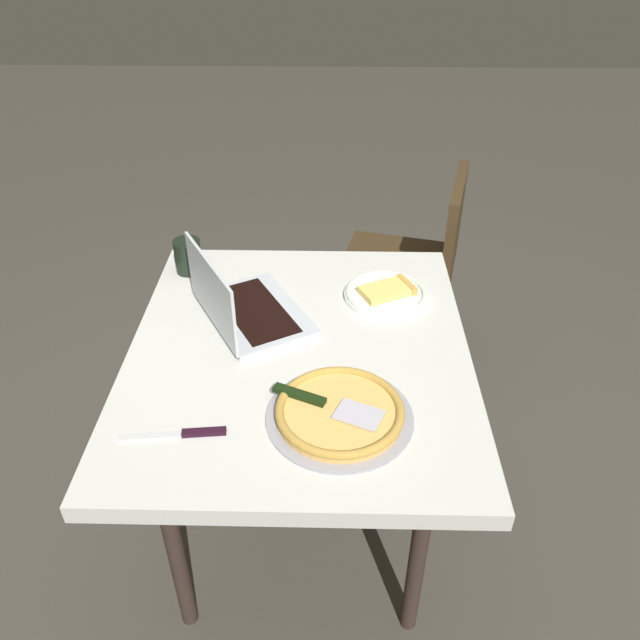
# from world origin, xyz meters

# --- Properties ---
(ground_plane) EXTENTS (12.00, 12.00, 0.00)m
(ground_plane) POSITION_xyz_m (0.00, 0.00, 0.00)
(ground_plane) COLOR #403C33
(dining_table) EXTENTS (1.02, 0.88, 0.75)m
(dining_table) POSITION_xyz_m (0.00, 0.00, 0.68)
(dining_table) COLOR silver
(dining_table) RESTS_ON ground_plane
(laptop) EXTENTS (0.41, 0.37, 0.21)m
(laptop) POSITION_xyz_m (-0.12, -0.16, 0.79)
(laptop) COLOR silver
(laptop) RESTS_ON dining_table
(pizza_plate) EXTENTS (0.24, 0.24, 0.04)m
(pizza_plate) POSITION_xyz_m (-0.24, 0.24, 0.76)
(pizza_plate) COLOR white
(pizza_plate) RESTS_ON dining_table
(pizza_tray) EXTENTS (0.33, 0.33, 0.04)m
(pizza_tray) POSITION_xyz_m (0.25, 0.10, 0.77)
(pizza_tray) COLOR #9494A0
(pizza_tray) RESTS_ON dining_table
(table_knife) EXTENTS (0.04, 0.23, 0.01)m
(table_knife) POSITION_xyz_m (0.31, -0.24, 0.75)
(table_knife) COLOR silver
(table_knife) RESTS_ON dining_table
(drink_cup) EXTENTS (0.08, 0.08, 0.11)m
(drink_cup) POSITION_xyz_m (-0.38, -0.35, 0.80)
(drink_cup) COLOR black
(drink_cup) RESTS_ON dining_table
(chair_near) EXTENTS (0.53, 0.53, 0.85)m
(chair_near) POSITION_xyz_m (-0.88, 0.41, 0.50)
(chair_near) COLOR #3A2B17
(chair_near) RESTS_ON ground_plane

